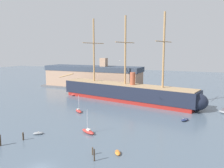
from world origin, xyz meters
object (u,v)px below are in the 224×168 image
Objects in this scene: mooring_piling_left_pair at (93,151)px; motorboat_far_left at (77,94)px; dinghy_alongside_stern at (185,120)px; motorboat_distant_centre at (153,98)px; sailboat_alongside_bow at (79,111)px; seagull_in_flight at (120,61)px; tall_ship at (125,92)px; sailboat_near_centre at (88,131)px; mooring_piling_right_pair at (23,136)px; mooring_piling_midwater at (94,155)px; mooring_piling_nearest at (0,140)px; dinghy_foreground_right at (118,153)px; dockside_warehouse_left at (93,77)px; dinghy_foreground_left at (38,133)px.

motorboat_far_left is at bearing 124.63° from mooring_piling_left_pair.
dinghy_alongside_stern is 29.02m from motorboat_distant_centre.
sailboat_alongside_bow is 28.03m from motorboat_far_left.
seagull_in_flight is at bearing 6.52° from sailboat_alongside_bow.
dinghy_alongside_stern is (24.51, -18.02, -3.20)m from tall_ship.
mooring_piling_left_pair is at bearing -79.34° from seagull_in_flight.
sailboat_near_centre is 1.15× the size of motorboat_distant_centre.
mooring_piling_left_pair is at bearing -1.37° from mooring_piling_right_pair.
mooring_piling_midwater is (7.89, -11.89, 0.64)m from sailboat_near_centre.
motorboat_distant_centre is at bearing 72.32° from mooring_piling_nearest.
dinghy_foreground_right is 51.98m from motorboat_distant_centre.
mooring_piling_left_pair is at bearing 125.15° from mooring_piling_midwater.
dinghy_foreground_right is 80.63m from dockside_warehouse_left.
dinghy_alongside_stern is at bearing 43.60° from sailboat_near_centre.
tall_ship reaches higher than dinghy_alongside_stern.
motorboat_far_left is 22.90m from dockside_warehouse_left.
dockside_warehouse_left is (-51.26, 41.92, 5.35)m from dinghy_alongside_stern.
mooring_piling_right_pair is (-6.85, -46.68, -2.69)m from tall_ship.
mooring_piling_midwater is at bearing -55.35° from motorboat_far_left.
sailboat_near_centre is 3.32× the size of mooring_piling_right_pair.
mooring_piling_nearest reaches higher than dinghy_foreground_right.
mooring_piling_nearest is (-33.45, -32.96, 0.84)m from dinghy_alongside_stern.
tall_ship is 12.00m from motorboat_distant_centre.
mooring_piling_left_pair is (16.92, -4.53, 0.45)m from dinghy_foreground_left.
sailboat_alongside_bow is at bearing -173.48° from seagull_in_flight.
motorboat_distant_centre reaches higher than mooring_piling_left_pair.
sailboat_near_centre is 2.56× the size of mooring_piling_midwater.
seagull_in_flight reaches higher than mooring_piling_left_pair.
tall_ship is 30.59m from dinghy_alongside_stern.
sailboat_near_centre is 4.93× the size of seagull_in_flight.
mooring_piling_midwater is (2.69, -55.97, 0.43)m from motorboat_distant_centre.
motorboat_far_left is 3.39× the size of mooring_piling_left_pair.
sailboat_alongside_bow is 2.29× the size of mooring_piling_nearest.
motorboat_far_left is 1.00× the size of motorboat_distant_centre.
dinghy_foreground_left is 21.30m from dinghy_foreground_right.
dinghy_alongside_stern is 2.77× the size of seagull_in_flight.
mooring_piling_midwater reaches higher than mooring_piling_left_pair.
mooring_piling_left_pair is (33.81, -48.95, 0.03)m from motorboat_far_left.
dinghy_foreground_left is 0.47× the size of sailboat_alongside_bow.
mooring_piling_nearest is 20.03m from mooring_piling_left_pair.
dinghy_alongside_stern reaches higher than dinghy_foreground_left.
dinghy_foreground_left is at bearing 160.24° from mooring_piling_midwater.
dinghy_foreground_right is 28.52m from dinghy_alongside_stern.
tall_ship reaches higher than dockside_warehouse_left.
dinghy_foreground_left is at bearing -107.63° from motorboat_distant_centre.
tall_ship is 11.69× the size of sailboat_near_centre.
mooring_piling_midwater is at bearing 4.88° from mooring_piling_nearest.
tall_ship is 23.26m from sailboat_alongside_bow.
dockside_warehouse_left is (-20.54, 66.47, 5.42)m from dinghy_foreground_left.
dinghy_alongside_stern is (20.24, 19.27, -0.13)m from sailboat_near_centre.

